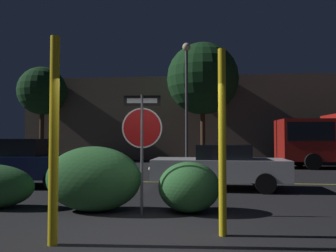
# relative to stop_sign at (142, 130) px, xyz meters

# --- Properties ---
(ground_plane) EXTENTS (260.00, 260.00, 0.00)m
(ground_plane) POSITION_rel_stop_sign_xyz_m (0.34, -1.52, -1.77)
(ground_plane) COLOR black
(road_center_stripe) EXTENTS (42.76, 0.12, 0.01)m
(road_center_stripe) POSITION_rel_stop_sign_xyz_m (0.34, 5.12, -1.77)
(road_center_stripe) COLOR gold
(road_center_stripe) RESTS_ON ground_plane
(stop_sign) EXTENTS (0.85, 0.08, 2.52)m
(stop_sign) POSITION_rel_stop_sign_xyz_m (0.00, 0.00, 0.00)
(stop_sign) COLOR #4C4C51
(stop_sign) RESTS_ON ground_plane
(yellow_pole_left) EXTENTS (0.14, 0.14, 3.16)m
(yellow_pole_left) POSITION_rel_stop_sign_xyz_m (-0.97, -2.05, -0.19)
(yellow_pole_left) COLOR yellow
(yellow_pole_left) RESTS_ON ground_plane
(yellow_pole_right) EXTENTS (0.13, 0.13, 3.09)m
(yellow_pole_right) POSITION_rel_stop_sign_xyz_m (1.59, -1.32, -0.23)
(yellow_pole_right) COLOR yellow
(yellow_pole_right) RESTS_ON ground_plane
(hedge_bush_2) EXTENTS (2.12, 1.13, 1.42)m
(hedge_bush_2) POSITION_rel_stop_sign_xyz_m (-1.11, 0.18, -1.06)
(hedge_bush_2) COLOR #2D6633
(hedge_bush_2) RESTS_ON ground_plane
(hedge_bush_3) EXTENTS (1.33, 1.13, 1.09)m
(hedge_bush_3) POSITION_rel_stop_sign_xyz_m (0.97, 0.32, -1.23)
(hedge_bush_3) COLOR #2D6633
(hedge_bush_3) RESTS_ON ground_plane
(passing_car_2) EXTENTS (4.60, 2.21, 1.58)m
(passing_car_2) POSITION_rel_stop_sign_xyz_m (-4.75, 3.62, -1.00)
(passing_car_2) COLOR navy
(passing_car_2) RESTS_ON ground_plane
(passing_car_3) EXTENTS (4.30, 1.93, 1.39)m
(passing_car_3) POSITION_rel_stop_sign_xyz_m (1.82, 3.72, -1.06)
(passing_car_3) COLOR silver
(passing_car_3) RESTS_ON ground_plane
(street_lamp) EXTENTS (0.47, 0.47, 7.08)m
(street_lamp) POSITION_rel_stop_sign_xyz_m (0.40, 11.81, 2.90)
(street_lamp) COLOR #4C4C51
(street_lamp) RESTS_ON ground_plane
(tree_0) EXTENTS (3.48, 3.48, 6.79)m
(tree_0) POSITION_rel_stop_sign_xyz_m (-10.29, 15.82, 3.25)
(tree_0) COLOR #422D1E
(tree_0) RESTS_ON ground_plane
(tree_1) EXTENTS (4.81, 4.81, 8.01)m
(tree_1) POSITION_rel_stop_sign_xyz_m (1.32, 15.13, 3.82)
(tree_1) COLOR #422D1E
(tree_1) RESTS_ON ground_plane
(building_backdrop) EXTENTS (27.88, 4.42, 6.21)m
(building_backdrop) POSITION_rel_stop_sign_xyz_m (1.60, 19.35, 1.33)
(building_backdrop) COLOR #6B5B4C
(building_backdrop) RESTS_ON ground_plane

